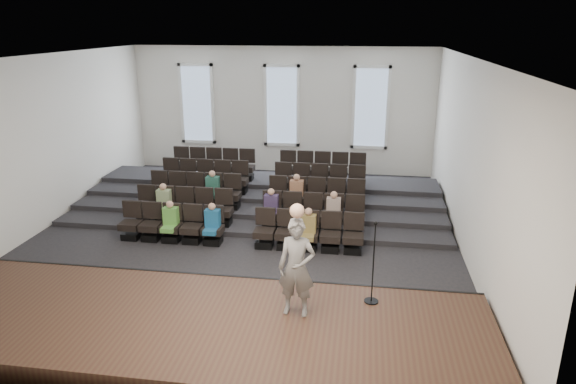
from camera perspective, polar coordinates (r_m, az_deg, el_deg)
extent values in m
plane|color=black|center=(14.84, -4.94, -4.98)|extent=(14.00, 14.00, 0.00)
cube|color=white|center=(13.66, -5.53, 14.71)|extent=(12.00, 14.00, 0.02)
cube|color=silver|center=(20.79, -0.67, 9.04)|extent=(12.00, 0.04, 5.00)
cube|color=silver|center=(7.78, -17.44, -8.07)|extent=(12.00, 0.04, 5.00)
cube|color=silver|center=(16.51, -26.05, 4.74)|extent=(0.04, 14.00, 5.00)
cube|color=silver|center=(13.93, 19.67, 3.33)|extent=(0.04, 14.00, 5.00)
cube|color=#3D291A|center=(10.40, -11.61, -14.66)|extent=(11.80, 3.60, 0.50)
cube|color=black|center=(11.84, -8.71, -10.13)|extent=(11.80, 0.06, 0.52)
cube|color=black|center=(16.92, -3.15, -1.67)|extent=(11.80, 4.80, 0.15)
cube|color=black|center=(17.38, -2.81, -0.86)|extent=(11.80, 3.75, 0.30)
cube|color=black|center=(17.84, -2.49, -0.08)|extent=(11.80, 2.70, 0.45)
cube|color=black|center=(18.31, -2.19, 0.65)|extent=(11.80, 1.65, 0.60)
cube|color=black|center=(15.28, -17.00, -4.63)|extent=(0.47, 0.43, 0.20)
cube|color=black|center=(15.17, -17.10, -3.55)|extent=(0.55, 0.50, 0.19)
cube|color=black|center=(15.20, -16.92, -1.83)|extent=(0.55, 0.08, 0.50)
cube|color=black|center=(15.04, -14.92, -4.81)|extent=(0.47, 0.43, 0.20)
cube|color=black|center=(14.93, -15.02, -3.71)|extent=(0.55, 0.50, 0.19)
cube|color=black|center=(14.96, -14.83, -1.96)|extent=(0.55, 0.08, 0.50)
cube|color=black|center=(14.82, -12.78, -4.99)|extent=(0.47, 0.43, 0.20)
cube|color=black|center=(14.70, -12.86, -3.88)|extent=(0.55, 0.50, 0.19)
cube|color=black|center=(14.74, -12.69, -2.10)|extent=(0.55, 0.08, 0.50)
cube|color=black|center=(14.62, -10.57, -5.17)|extent=(0.47, 0.43, 0.20)
cube|color=black|center=(14.50, -10.64, -4.04)|extent=(0.55, 0.50, 0.19)
cube|color=black|center=(14.54, -10.48, -2.24)|extent=(0.55, 0.08, 0.50)
cube|color=black|center=(14.45, -8.31, -5.34)|extent=(0.47, 0.43, 0.20)
cube|color=black|center=(14.32, -8.37, -4.20)|extent=(0.55, 0.50, 0.19)
cube|color=black|center=(14.36, -8.21, -2.38)|extent=(0.55, 0.08, 0.50)
cube|color=black|center=(14.11, -2.63, -5.74)|extent=(0.47, 0.43, 0.20)
cube|color=black|center=(13.99, -2.65, -4.58)|extent=(0.55, 0.50, 0.19)
cube|color=black|center=(14.03, -2.51, -2.71)|extent=(0.55, 0.08, 0.50)
cube|color=black|center=(14.02, -0.21, -5.89)|extent=(0.47, 0.43, 0.20)
cube|color=black|center=(13.89, -0.21, -4.73)|extent=(0.55, 0.50, 0.19)
cube|color=black|center=(13.93, -0.08, -2.84)|extent=(0.55, 0.08, 0.50)
cube|color=black|center=(13.95, 2.24, -6.04)|extent=(0.47, 0.43, 0.20)
cube|color=black|center=(13.82, 2.26, -4.87)|extent=(0.55, 0.50, 0.19)
cube|color=black|center=(13.86, 2.37, -2.97)|extent=(0.55, 0.08, 0.50)
cube|color=black|center=(13.90, 4.71, -6.17)|extent=(0.47, 0.43, 0.20)
cube|color=black|center=(13.78, 4.75, -5.00)|extent=(0.55, 0.50, 0.19)
cube|color=black|center=(13.82, 4.85, -3.10)|extent=(0.55, 0.08, 0.50)
cube|color=black|center=(13.88, 7.20, -6.30)|extent=(0.47, 0.43, 0.20)
cube|color=black|center=(13.76, 7.25, -5.12)|extent=(0.55, 0.50, 0.19)
cube|color=black|center=(13.80, 7.34, -3.21)|extent=(0.55, 0.08, 0.50)
cube|color=black|center=(16.11, -15.49, -2.72)|extent=(0.47, 0.43, 0.20)
cube|color=black|center=(16.00, -15.58, -1.69)|extent=(0.55, 0.50, 0.19)
cube|color=black|center=(16.06, -15.41, -0.06)|extent=(0.55, 0.08, 0.50)
cube|color=black|center=(15.88, -13.51, -2.86)|extent=(0.47, 0.43, 0.20)
cube|color=black|center=(15.77, -13.59, -1.81)|extent=(0.55, 0.50, 0.19)
cube|color=black|center=(15.83, -13.42, -0.16)|extent=(0.55, 0.08, 0.50)
cube|color=black|center=(15.67, -11.47, -3.00)|extent=(0.47, 0.43, 0.20)
cube|color=black|center=(15.56, -11.54, -1.94)|extent=(0.55, 0.50, 0.19)
cube|color=black|center=(15.62, -11.38, -0.26)|extent=(0.55, 0.08, 0.50)
cube|color=black|center=(15.48, -9.37, -3.14)|extent=(0.47, 0.43, 0.20)
cube|color=black|center=(15.37, -9.43, -2.07)|extent=(0.55, 0.50, 0.19)
cube|color=black|center=(15.43, -9.28, -0.37)|extent=(0.55, 0.08, 0.50)
cube|color=black|center=(15.32, -7.23, -3.28)|extent=(0.47, 0.43, 0.20)
cube|color=black|center=(15.21, -7.27, -2.19)|extent=(0.55, 0.50, 0.19)
cube|color=black|center=(15.26, -7.13, -0.48)|extent=(0.55, 0.08, 0.50)
cube|color=black|center=(15.01, -1.88, -3.60)|extent=(0.47, 0.43, 0.20)
cube|color=black|center=(14.89, -1.89, -2.50)|extent=(0.55, 0.50, 0.19)
cube|color=black|center=(14.95, -1.76, -0.75)|extent=(0.55, 0.08, 0.50)
cube|color=black|center=(14.92, 0.40, -3.73)|extent=(0.47, 0.43, 0.20)
cube|color=black|center=(14.80, 0.40, -2.62)|extent=(0.55, 0.50, 0.19)
cube|color=black|center=(14.86, 0.52, -0.86)|extent=(0.55, 0.08, 0.50)
cube|color=black|center=(14.85, 2.70, -3.86)|extent=(0.47, 0.43, 0.20)
cube|color=black|center=(14.74, 2.71, -2.74)|extent=(0.55, 0.50, 0.19)
cube|color=black|center=(14.79, 2.82, -0.97)|extent=(0.55, 0.08, 0.50)
cube|color=black|center=(14.81, 5.01, -3.98)|extent=(0.47, 0.43, 0.20)
cube|color=black|center=(14.69, 5.04, -2.86)|extent=(0.55, 0.50, 0.19)
cube|color=black|center=(14.75, 5.14, -1.08)|extent=(0.55, 0.08, 0.50)
cube|color=black|center=(14.79, 7.34, -4.09)|extent=(0.47, 0.43, 0.20)
cube|color=black|center=(14.68, 7.38, -2.97)|extent=(0.55, 0.50, 0.19)
cube|color=black|center=(14.73, 7.47, -1.19)|extent=(0.55, 0.08, 0.50)
cube|color=black|center=(16.96, -14.14, -1.00)|extent=(0.47, 0.42, 0.20)
cube|color=black|center=(16.87, -14.22, -0.01)|extent=(0.55, 0.50, 0.19)
cube|color=black|center=(16.93, -14.06, 1.53)|extent=(0.55, 0.08, 0.50)
cube|color=black|center=(16.75, -12.24, -1.11)|extent=(0.47, 0.42, 0.20)
cube|color=black|center=(16.65, -12.31, -0.10)|extent=(0.55, 0.50, 0.19)
cube|color=black|center=(16.71, -12.16, 1.45)|extent=(0.55, 0.08, 0.50)
cube|color=black|center=(16.55, -10.29, -1.22)|extent=(0.47, 0.42, 0.20)
cube|color=black|center=(16.45, -10.35, -0.20)|extent=(0.55, 0.50, 0.19)
cube|color=black|center=(16.51, -10.21, 1.37)|extent=(0.55, 0.08, 0.50)
cube|color=black|center=(16.37, -8.30, -1.33)|extent=(0.47, 0.42, 0.20)
cube|color=black|center=(16.27, -8.35, -0.30)|extent=(0.55, 0.50, 0.19)
cube|color=black|center=(16.34, -8.21, 1.29)|extent=(0.55, 0.08, 0.50)
cube|color=black|center=(16.21, -6.27, -1.44)|extent=(0.47, 0.42, 0.20)
cube|color=black|center=(16.11, -6.31, -0.40)|extent=(0.55, 0.50, 0.19)
cube|color=black|center=(16.18, -6.17, 1.21)|extent=(0.55, 0.08, 0.50)
cube|color=black|center=(15.92, -1.21, -1.71)|extent=(0.47, 0.42, 0.20)
cube|color=black|center=(15.81, -1.21, -0.65)|extent=(0.55, 0.50, 0.19)
cube|color=black|center=(15.88, -1.10, 0.99)|extent=(0.55, 0.08, 0.50)
cube|color=black|center=(15.83, 0.94, -1.82)|extent=(0.47, 0.42, 0.20)
cube|color=black|center=(15.73, 0.94, -0.76)|extent=(0.55, 0.50, 0.19)
cube|color=black|center=(15.80, 1.05, 0.89)|extent=(0.55, 0.08, 0.50)
cube|color=black|center=(15.77, 3.10, -1.93)|extent=(0.47, 0.42, 0.20)
cube|color=black|center=(15.67, 3.12, -0.86)|extent=(0.55, 0.50, 0.19)
cube|color=black|center=(15.74, 3.22, 0.79)|extent=(0.55, 0.08, 0.50)
cube|color=black|center=(15.73, 5.27, -2.03)|extent=(0.47, 0.42, 0.20)
cube|color=black|center=(15.63, 5.31, -0.97)|extent=(0.55, 0.50, 0.19)
cube|color=black|center=(15.70, 5.40, 0.70)|extent=(0.55, 0.08, 0.50)
cube|color=black|center=(15.71, 7.46, -2.14)|extent=(0.47, 0.42, 0.20)
cube|color=black|center=(15.61, 7.51, -1.07)|extent=(0.55, 0.50, 0.19)
cube|color=black|center=(15.68, 7.58, 0.59)|extent=(0.55, 0.08, 0.50)
cube|color=black|center=(17.84, -12.92, 0.55)|extent=(0.47, 0.42, 0.20)
cube|color=black|center=(17.75, -12.99, 1.50)|extent=(0.55, 0.50, 0.19)
cube|color=black|center=(17.83, -12.84, 2.96)|extent=(0.55, 0.08, 0.50)
cube|color=black|center=(17.63, -11.10, 0.47)|extent=(0.47, 0.42, 0.20)
cube|color=black|center=(17.54, -11.16, 1.43)|extent=(0.55, 0.50, 0.19)
cube|color=black|center=(17.62, -11.02, 2.90)|extent=(0.55, 0.08, 0.50)
cube|color=black|center=(17.44, -9.24, 0.38)|extent=(0.47, 0.42, 0.20)
cube|color=black|center=(17.35, -9.29, 1.35)|extent=(0.55, 0.50, 0.19)
cube|color=black|center=(17.43, -9.16, 2.84)|extent=(0.55, 0.08, 0.50)
cube|color=black|center=(17.27, -7.34, 0.29)|extent=(0.47, 0.42, 0.20)
cube|color=black|center=(17.18, -7.38, 1.27)|extent=(0.55, 0.50, 0.19)
cube|color=black|center=(17.26, -7.25, 2.78)|extent=(0.55, 0.08, 0.50)
cube|color=black|center=(17.12, -5.41, 0.20)|extent=(0.47, 0.42, 0.20)
cube|color=black|center=(17.03, -5.44, 1.19)|extent=(0.55, 0.50, 0.19)
cube|color=black|center=(17.11, -5.32, 2.71)|extent=(0.55, 0.08, 0.50)
cube|color=black|center=(16.85, -0.61, -0.02)|extent=(0.47, 0.42, 0.20)
cube|color=black|center=(16.75, -0.62, 0.98)|extent=(0.55, 0.50, 0.19)
cube|color=black|center=(16.83, -0.51, 2.53)|extent=(0.55, 0.08, 0.50)
cube|color=black|center=(16.77, 1.41, -0.12)|extent=(0.47, 0.42, 0.20)
cube|color=black|center=(16.67, 1.42, 0.89)|extent=(0.55, 0.50, 0.19)
cube|color=black|center=(16.75, 1.52, 2.44)|extent=(0.55, 0.08, 0.50)
cube|color=black|center=(16.71, 3.45, -0.21)|extent=(0.47, 0.42, 0.20)
cube|color=black|center=(16.61, 3.47, 0.80)|extent=(0.55, 0.50, 0.19)
cube|color=black|center=(16.70, 3.57, 2.36)|extent=(0.55, 0.08, 0.50)
cube|color=black|center=(16.67, 5.51, -0.31)|extent=(0.47, 0.42, 0.20)
cube|color=black|center=(16.57, 5.54, 0.71)|extent=(0.55, 0.50, 0.19)
cube|color=black|center=(16.66, 5.62, 2.27)|extent=(0.55, 0.08, 0.50)
cube|color=black|center=(16.66, 7.57, -0.41)|extent=(0.47, 0.42, 0.20)
cube|color=black|center=(16.56, 7.61, 0.61)|extent=(0.55, 0.50, 0.19)
cube|color=black|center=(16.64, 7.69, 2.17)|extent=(0.55, 0.08, 0.50)
cube|color=black|center=(18.73, -11.82, 1.96)|extent=(0.47, 0.42, 0.20)
cube|color=black|center=(18.65, -11.88, 2.87)|extent=(0.55, 0.50, 0.19)
cube|color=black|center=(18.74, -11.74, 4.25)|extent=(0.55, 0.08, 0.50)
cube|color=black|center=(18.54, -10.07, 1.89)|extent=(0.47, 0.42, 0.20)
cube|color=black|center=(18.45, -10.13, 2.81)|extent=(0.55, 0.50, 0.19)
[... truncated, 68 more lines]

